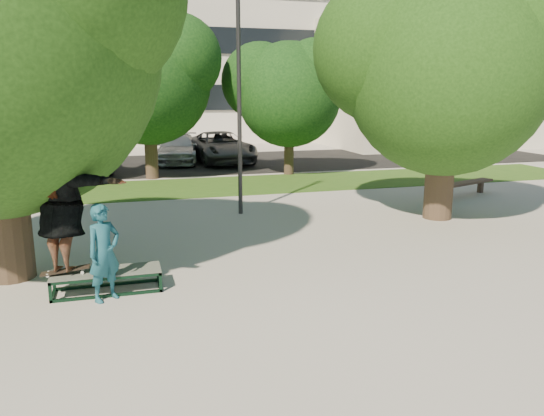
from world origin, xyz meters
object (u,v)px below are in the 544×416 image
object	(u,v)px
lamppost	(239,99)
car_dark	(55,158)
tree_right	(443,62)
grind_box	(107,281)
bench	(462,185)
car_grey	(221,147)
bystander	(104,253)
car_silver_a	(88,154)
car_silver_b	(178,149)

from	to	relation	value
lamppost	car_dark	distance (m)	11.20
tree_right	grind_box	xyz separation A→B (m)	(-8.42, -3.29, -3.90)
bench	car_grey	size ratio (longest dim) A/B	0.55
grind_box	bystander	xyz separation A→B (m)	(0.00, -0.37, 0.62)
car_silver_a	car_dark	world-z (taller)	car_silver_a
bystander	bench	distance (m)	12.57
bench	lamppost	bearing A→B (deg)	163.39
grind_box	tree_right	bearing A→B (deg)	21.37
car_silver_a	car_silver_b	bearing A→B (deg)	18.27
tree_right	car_dark	xyz separation A→B (m)	(-10.70, 11.18, -3.42)
lamppost	car_silver_a	bearing A→B (deg)	115.09
bench	car_dark	xyz separation A→B (m)	(-13.28, 8.79, 0.29)
car_grey	bystander	bearing A→B (deg)	-111.65
lamppost	grind_box	world-z (taller)	lamppost
car_silver_b	bystander	bearing A→B (deg)	-89.35
lamppost	bystander	xyz separation A→B (m)	(-3.50, -5.58, -2.34)
car_silver_a	lamppost	bearing A→B (deg)	-71.92
car_silver_a	car_silver_b	xyz separation A→B (m)	(4.00, 1.89, -0.08)
car_grey	car_silver_b	size ratio (longest dim) A/B	1.15
bystander	car_silver_a	distance (m)	15.23
tree_right	bystander	world-z (taller)	tree_right
tree_right	lamppost	size ratio (longest dim) A/B	1.07
lamppost	bench	size ratio (longest dim) A/B	2.08
bench	car_silver_b	distance (m)	13.62
bystander	car_grey	xyz separation A→B (m)	(5.00, 16.65, -0.07)
grind_box	car_silver_a	xyz separation A→B (m)	(-1.00, 14.82, 0.56)
tree_right	car_silver_a	world-z (taller)	tree_right
lamppost	car_silver_a	world-z (taller)	lamppost
bench	car_dark	world-z (taller)	car_dark
tree_right	car_grey	bearing A→B (deg)	104.75
car_dark	car_grey	world-z (taller)	car_grey
car_silver_b	grind_box	bearing A→B (deg)	-89.57
tree_right	car_dark	distance (m)	15.85
grind_box	bystander	world-z (taller)	bystander
bystander	car_grey	size ratio (longest dim) A/B	0.30
car_dark	bench	bearing A→B (deg)	-22.02
car_dark	car_silver_b	xyz separation A→B (m)	(5.28, 2.23, 0.00)
tree_right	lamppost	xyz separation A→B (m)	(-4.92, 1.92, -0.94)
bench	car_dark	distance (m)	15.93
grind_box	car_silver_b	xyz separation A→B (m)	(3.00, 16.71, 0.48)
tree_right	grind_box	world-z (taller)	tree_right
bench	car_silver_b	world-z (taller)	car_silver_b
tree_right	car_grey	size ratio (longest dim) A/B	1.23
grind_box	car_dark	xyz separation A→B (m)	(-2.28, 14.48, 0.48)
bystander	car_grey	distance (m)	17.38
tree_right	car_dark	size ratio (longest dim) A/B	1.60
tree_right	bystander	distance (m)	9.75
car_dark	car_silver_b	size ratio (longest dim) A/B	0.88
lamppost	grind_box	size ratio (longest dim) A/B	3.39
grind_box	bench	distance (m)	12.39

